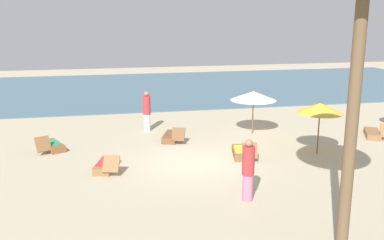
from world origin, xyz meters
TOP-DOWN VIEW (x-y plane):
  - ground_plane at (0.00, 0.00)m, footprint 60.00×60.00m
  - ocean_water at (0.00, 17.00)m, footprint 48.00×16.00m
  - umbrella_1 at (5.21, 0.17)m, footprint 1.84×1.84m
  - umbrella_3 at (3.62, 3.60)m, footprint 2.15×2.15m
  - lounger_1 at (-5.46, 2.85)m, footprint 1.23×1.75m
  - lounger_2 at (-0.31, 3.23)m, footprint 1.10×1.78m
  - lounger_3 at (8.90, 1.90)m, footprint 1.24×1.74m
  - lounger_4 at (-3.26, -0.10)m, footprint 1.01×1.78m
  - lounger_5 at (2.06, 0.38)m, footprint 0.90×1.74m
  - person_0 at (-1.22, 5.05)m, footprint 0.43×0.43m
  - person_1 at (0.95, -3.70)m, footprint 0.53×0.53m

SIDE VIEW (x-z plane):
  - ground_plane at x=0.00m, z-range 0.00..0.00m
  - ocean_water at x=0.00m, z-range 0.00..0.06m
  - lounger_2 at x=-0.31m, z-range -0.18..0.52m
  - lounger_3 at x=8.90m, z-range -0.20..0.54m
  - lounger_4 at x=-3.26m, z-range -0.17..0.52m
  - lounger_1 at x=-5.46m, z-range -0.19..0.54m
  - lounger_5 at x=2.06m, z-range -0.19..0.54m
  - person_1 at x=0.95m, z-range 0.01..1.96m
  - person_0 at x=-1.22m, z-range 0.01..1.96m
  - umbrella_3 at x=3.62m, z-range 0.80..2.84m
  - umbrella_1 at x=5.21m, z-range 0.84..2.95m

